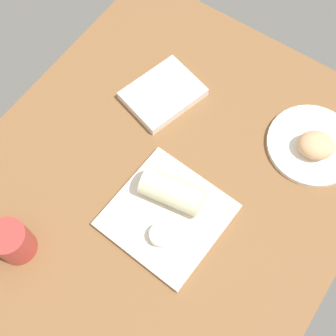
% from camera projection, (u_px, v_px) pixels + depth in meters
% --- Properties ---
extents(dining_table, '(1.10, 0.90, 0.04)m').
position_uv_depth(dining_table, '(160.00, 188.00, 1.14)').
color(dining_table, brown).
rests_on(dining_table, ground).
extents(round_plate, '(0.23, 0.23, 0.01)m').
position_uv_depth(round_plate, '(312.00, 145.00, 1.16)').
color(round_plate, white).
rests_on(round_plate, dining_table).
extents(scone_pastry, '(0.11, 0.11, 0.05)m').
position_uv_depth(scone_pastry, '(316.00, 145.00, 1.12)').
color(scone_pastry, '#DCAA79').
rests_on(scone_pastry, round_plate).
extents(square_plate, '(0.27, 0.27, 0.02)m').
position_uv_depth(square_plate, '(167.00, 216.00, 1.08)').
color(square_plate, silver).
rests_on(square_plate, dining_table).
extents(sauce_cup, '(0.05, 0.05, 0.03)m').
position_uv_depth(sauce_cup, '(161.00, 236.00, 1.03)').
color(sauce_cup, silver).
rests_on(sauce_cup, square_plate).
extents(breakfast_wrap, '(0.09, 0.16, 0.07)m').
position_uv_depth(breakfast_wrap, '(172.00, 192.00, 1.06)').
color(breakfast_wrap, beige).
rests_on(breakfast_wrap, square_plate).
extents(book_stack, '(0.22, 0.19, 0.03)m').
position_uv_depth(book_stack, '(163.00, 94.00, 1.21)').
color(book_stack, silver).
rests_on(book_stack, dining_table).
extents(coffee_mug, '(0.13, 0.08, 0.10)m').
position_uv_depth(coffee_mug, '(11.00, 243.00, 1.00)').
color(coffee_mug, '#B23833').
rests_on(coffee_mug, dining_table).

